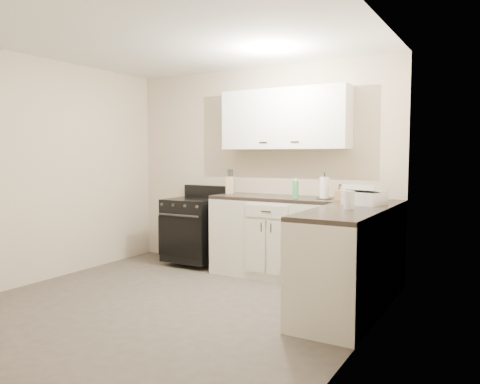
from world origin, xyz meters
The scene contains 20 objects.
floor centered at (0.00, 0.00, 0.00)m, with size 3.60×3.60×0.00m, color #473F38.
ceiling centered at (0.00, 0.00, 2.50)m, with size 3.60×3.60×0.00m, color white.
wall_back centered at (0.00, 1.80, 1.25)m, with size 3.60×3.60×0.00m, color beige.
wall_right centered at (1.80, 0.00, 1.25)m, with size 3.60×3.60×0.00m, color beige.
wall_left centered at (-1.80, 0.00, 1.25)m, with size 3.60×3.60×0.00m, color beige.
base_cabinets_back centered at (0.43, 1.50, 0.45)m, with size 1.55×0.60×0.90m, color silver.
base_cabinets_right centered at (1.50, 0.85, 0.45)m, with size 0.60×1.90×0.90m, color silver.
countertop_back centered at (0.43, 1.50, 0.92)m, with size 1.55×0.60×0.04m, color black.
countertop_right centered at (1.50, 0.85, 0.92)m, with size 0.60×1.90×0.04m, color black.
upper_cabinets centered at (0.43, 1.65, 1.84)m, with size 1.55×0.30×0.70m, color white.
stove centered at (-0.78, 1.48, 0.46)m, with size 0.66×0.56×0.80m, color black.
knife_block centered at (-0.27, 1.56, 1.05)m, with size 0.10×0.09×0.21m, color tan.
paper_towel centered at (0.98, 1.49, 1.06)m, with size 0.10×0.10×0.24m, color white.
soap_bottle centered at (0.68, 1.40, 1.04)m, with size 0.06×0.06×0.19m, color #42AE5B.
picture_frame centered at (1.12, 1.74, 1.02)m, with size 0.12×0.02×0.15m, color black.
wicker_basket centered at (1.28, 1.52, 0.99)m, with size 0.30×0.20×0.10m, color tan.
countertop_grill centered at (1.52, 1.12, 1.00)m, with size 0.34×0.32×0.12m, color white.
glass_jar centered at (1.50, 0.68, 1.02)m, with size 0.10×0.10×0.16m, color silver.
oven_mitt_near centered at (1.18, 0.25, 0.51)m, with size 0.02×0.17×0.29m, color black.
oven_mitt_far centered at (1.18, 0.52, 0.51)m, with size 0.02×0.14×0.25m, color black.
Camera 1 is at (2.73, -3.40, 1.42)m, focal length 35.00 mm.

